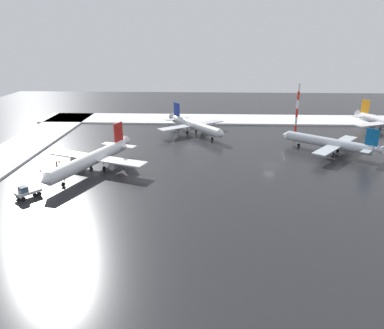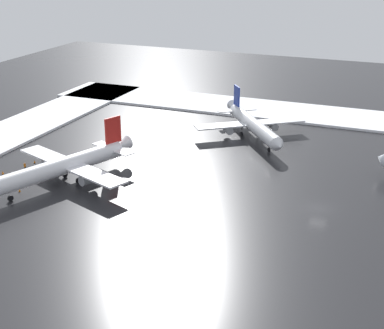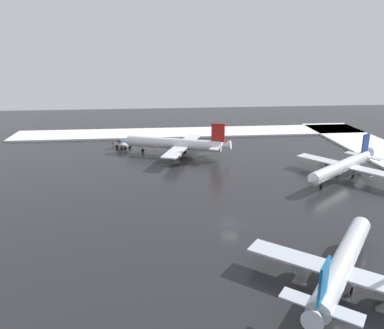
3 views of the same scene
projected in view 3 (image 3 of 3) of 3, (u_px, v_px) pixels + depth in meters
name	position (u px, v px, depth m)	size (l,w,h in m)	color
ground_plane	(230.00, 223.00, 62.30)	(240.00, 240.00, 0.00)	#232326
snow_bank_right	(191.00, 132.00, 125.71)	(14.00, 116.00, 0.53)	white
airplane_foreground_jet	(176.00, 144.00, 100.29)	(25.00, 29.57, 9.12)	white
airplane_far_rear	(343.00, 263.00, 46.02)	(22.89, 20.71, 8.17)	silver
airplane_parked_portside	(343.00, 166.00, 82.46)	(21.23, 24.04, 8.44)	silver
pushback_tug	(123.00, 144.00, 107.26)	(4.60, 4.96, 2.50)	silver
ground_crew_by_nose_gear	(182.00, 143.00, 109.79)	(0.36, 0.36, 1.71)	black
ground_crew_near_tug	(112.00, 141.00, 111.96)	(0.36, 0.36, 1.71)	black
traffic_cone_near_nose	(173.00, 143.00, 112.56)	(0.36, 0.36, 0.55)	orange
traffic_cone_mid_line	(156.00, 150.00, 104.90)	(0.36, 0.36, 0.55)	orange
traffic_cone_wingtip_side	(195.00, 144.00, 111.44)	(0.36, 0.36, 0.55)	orange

